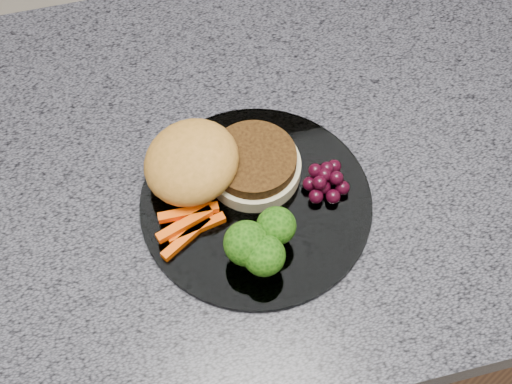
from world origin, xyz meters
TOP-DOWN VIEW (x-y plane):
  - island_cabinet at (0.00, 0.00)m, footprint 1.20×0.60m
  - countertop at (0.00, 0.00)m, footprint 1.20×0.60m
  - plate at (-0.03, -0.07)m, footprint 0.26×0.26m
  - burger at (-0.06, -0.02)m, footprint 0.18×0.12m
  - carrot_sticks at (-0.11, -0.08)m, footprint 0.08×0.06m
  - broccoli at (-0.04, -0.13)m, footprint 0.08×0.07m
  - grape_bunch at (0.05, -0.07)m, footprint 0.05×0.05m

SIDE VIEW (x-z plane):
  - island_cabinet at x=0.00m, z-range 0.00..0.86m
  - countertop at x=0.00m, z-range 0.86..0.90m
  - plate at x=-0.03m, z-range 0.90..0.91m
  - carrot_sticks at x=-0.11m, z-range 0.91..0.92m
  - grape_bunch at x=0.05m, z-range 0.90..0.93m
  - burger at x=-0.06m, z-range 0.90..0.96m
  - broccoli at x=-0.04m, z-range 0.91..0.97m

